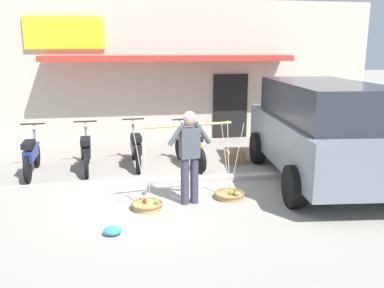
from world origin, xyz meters
The scene contains 13 objects.
ground_plane centered at (0.00, 0.00, 0.00)m, with size 90.00×90.00×0.00m, color gray.
sidewalk_curb centered at (0.00, 0.70, 0.05)m, with size 20.00×0.24×0.10m, color #AEA89C.
fruit_vendor centered at (0.31, -0.50, 0.98)m, with size 1.57×0.28×1.70m.
fruit_basket_left_side centered at (1.10, -0.38, 0.08)m, with size 0.57×0.57×1.45m.
fruit_basket_right_side centered at (-0.47, -0.62, 0.08)m, with size 0.57×0.57×1.45m.
motorcycle_nearest_shop centered at (-2.85, 1.86, 0.45)m, with size 0.54×1.82×1.09m.
motorcycle_second_in_row centered at (-1.67, 1.99, 0.45)m, with size 0.54×1.82×1.09m.
motorcycle_third_in_row centered at (-0.53, 2.13, 0.45)m, with size 0.54×1.82×1.09m.
motorcycle_end_of_row centered at (0.75, 1.90, 0.45)m, with size 0.59×1.80×1.09m.
parked_truck centered at (3.22, 0.32, 1.13)m, with size 2.57×4.98×2.10m.
storefront_building centered at (0.61, 7.42, 2.10)m, with size 13.00×6.00×4.20m.
plastic_litter_bag centered at (-1.06, -1.58, 0.07)m, with size 0.28×0.22×0.14m, color #3393D1.
wooden_crate centered at (1.89, 1.95, 0.16)m, with size 0.44×0.36×0.32m, color olive.
Camera 1 is at (-0.90, -7.37, 2.73)m, focal length 38.00 mm.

